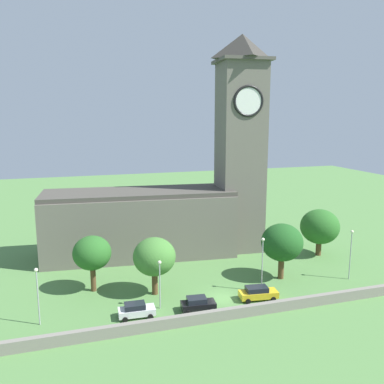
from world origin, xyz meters
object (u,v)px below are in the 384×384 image
object	(u,v)px
car_black	(198,304)
streetlamp_west_end	(37,287)
tree_churchyard	(320,227)
tree_riverside_west	(92,253)
streetlamp_east_mid	(351,247)
streetlamp_west_mid	(160,276)
car_white	(136,310)
tree_by_tower	(154,257)
tree_riverside_east	(282,243)
car_yellow	(258,293)
church	(176,194)
streetlamp_central	(262,256)

from	to	relation	value
car_black	streetlamp_west_end	distance (m)	18.10
tree_churchyard	tree_riverside_west	bearing A→B (deg)	-174.82
car_black	streetlamp_east_mid	xyz separation A→B (m)	(23.28, 2.72, 3.89)
streetlamp_west_mid	streetlamp_west_end	bearing A→B (deg)	179.44
car_white	tree_churchyard	xyz separation A→B (m)	(32.32, 12.10, 3.97)
tree_riverside_west	tree_by_tower	world-z (taller)	tree_by_tower
car_white	tree_riverside_east	distance (m)	22.47
tree_by_tower	car_black	bearing A→B (deg)	-57.84
car_black	tree_by_tower	size ratio (longest dim) A/B	0.56
car_white	car_yellow	bearing A→B (deg)	-0.05
tree_riverside_east	tree_by_tower	size ratio (longest dim) A/B	1.06
streetlamp_west_end	tree_churchyard	size ratio (longest dim) A/B	0.85
car_black	streetlamp_west_mid	world-z (taller)	streetlamp_west_mid
streetlamp_west_end	tree_churchyard	world-z (taller)	tree_churchyard
streetlamp_east_mid	tree_riverside_east	world-z (taller)	tree_riverside_east
church	tree_by_tower	size ratio (longest dim) A/B	4.94
church	streetlamp_east_mid	bearing A→B (deg)	-42.77
streetlamp_west_end	tree_by_tower	distance (m)	14.35
car_white	tree_by_tower	bearing A→B (deg)	58.29
car_white	tree_riverside_west	distance (m)	10.63
car_white	streetlamp_west_mid	distance (m)	4.67
car_yellow	streetlamp_central	size ratio (longest dim) A/B	0.68
car_black	car_yellow	size ratio (longest dim) A/B	0.84
tree_riverside_west	tree_churchyard	xyz separation A→B (m)	(36.45, 3.30, -0.33)
car_yellow	tree_by_tower	distance (m)	13.76
streetlamp_west_mid	streetlamp_east_mid	world-z (taller)	streetlamp_east_mid
car_black	tree_by_tower	world-z (taller)	tree_by_tower
streetlamp_east_mid	tree_riverside_west	bearing A→B (deg)	168.97
streetlamp_west_mid	tree_riverside_west	size ratio (longest dim) A/B	0.80
church	tree_churchyard	distance (m)	24.12
tree_churchyard	tree_by_tower	size ratio (longest dim) A/B	1.02
car_black	streetlamp_east_mid	bearing A→B (deg)	6.68
tree_riverside_west	car_black	bearing A→B (deg)	-39.93
church	streetlamp_central	bearing A→B (deg)	-70.75
tree_churchyard	streetlamp_central	bearing A→B (deg)	-147.04
tree_by_tower	tree_riverside_east	bearing A→B (deg)	-0.84
car_white	streetlamp_central	size ratio (longest dim) A/B	0.58
church	streetlamp_east_mid	distance (m)	27.87
car_white	streetlamp_central	world-z (taller)	streetlamp_central
streetlamp_central	tree_by_tower	size ratio (longest dim) A/B	0.97
tree_churchyard	tree_by_tower	bearing A→B (deg)	-167.01
car_white	tree_by_tower	distance (m)	7.61
streetlamp_west_mid	car_yellow	bearing A→B (deg)	-6.38
car_black	tree_riverside_west	world-z (taller)	tree_riverside_west
tree_riverside_east	church	bearing A→B (deg)	125.53
car_yellow	tree_by_tower	bearing A→B (deg)	155.53
streetlamp_west_mid	tree_churchyard	size ratio (longest dim) A/B	0.78
streetlamp_east_mid	streetlamp_west_end	bearing A→B (deg)	-179.19
car_white	car_yellow	xyz separation A→B (m)	(15.29, -0.01, 0.02)
church	car_black	bearing A→B (deg)	-98.45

